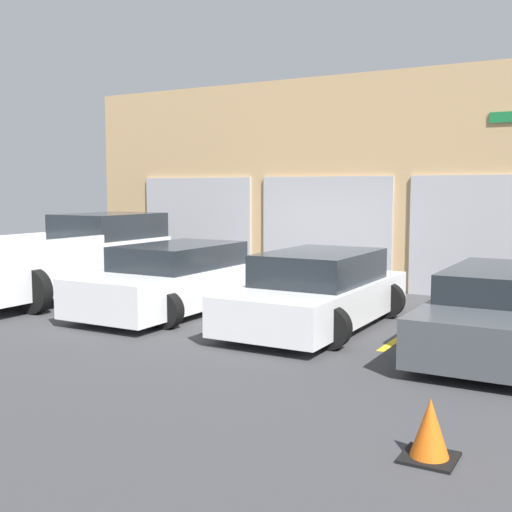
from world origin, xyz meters
The scene contains 11 objects.
ground_plane centered at (0.00, 0.00, 0.00)m, with size 28.00×28.00×0.00m, color #3D3D3F.
shophouse_building centered at (-0.01, 3.28, 2.45)m, with size 14.24×0.68×5.01m.
pickup_truck centered at (-4.47, -1.01, 0.86)m, with size 2.47×5.16×1.79m.
sedan_white centered at (1.49, -1.23, 0.61)m, with size 2.23×4.33×1.29m.
sedan_side centered at (4.47, -1.24, 0.57)m, with size 2.13×4.78×1.19m.
van_right centered at (-1.49, -1.24, 0.61)m, with size 2.24×4.51×1.29m.
parking_stripe_far_left centered at (-5.96, -1.26, 0.00)m, with size 0.12×2.20×0.01m, color gold.
parking_stripe_left centered at (-2.98, -1.26, 0.00)m, with size 0.12×2.20×0.01m, color gold.
parking_stripe_centre centered at (0.00, -1.26, 0.00)m, with size 0.12×2.20×0.01m, color gold.
parking_stripe_right centered at (2.98, -1.26, 0.00)m, with size 0.12×2.20×0.01m, color gold.
traffic_cone centered at (4.57, -5.77, 0.25)m, with size 0.47×0.47×0.55m.
Camera 1 is at (5.90, -11.22, 2.36)m, focal length 45.00 mm.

